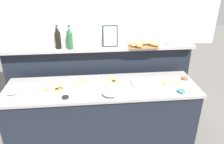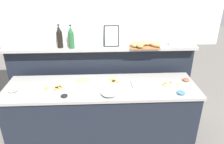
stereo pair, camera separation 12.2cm
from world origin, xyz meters
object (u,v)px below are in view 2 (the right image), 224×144
(condiment_bowl_cream, at_px, (181,93))
(sandwich_platter_front, at_px, (55,88))
(sandwich_platter_rear, at_px, (170,84))
(napkin_stack, at_px, (139,84))
(salt_shaker, at_px, (171,43))
(framed_picture, at_px, (111,36))
(condiment_bowl_teal, at_px, (64,96))
(cold_cuts_platter, at_px, (83,81))
(bread_basket, at_px, (145,44))
(wine_bottle_green, at_px, (71,38))
(condiment_bowl_red, at_px, (186,80))
(pepper_shaker, at_px, (174,43))
(glass_bowl_large, at_px, (109,93))
(sandwich_platter_side, at_px, (115,81))
(wine_bottle_dark, at_px, (60,37))
(glass_bowl_medium, at_px, (13,90))

(condiment_bowl_cream, bearing_deg, sandwich_platter_front, 173.05)
(sandwich_platter_rear, height_order, napkin_stack, sandwich_platter_rear)
(salt_shaker, bearing_deg, framed_picture, 177.32)
(condiment_bowl_teal, bearing_deg, cold_cuts_platter, 62.99)
(sandwich_platter_rear, distance_m, bread_basket, 0.64)
(wine_bottle_green, bearing_deg, condiment_bowl_red, -12.62)
(sandwich_platter_rear, relative_size, framed_picture, 1.07)
(pepper_shaker, bearing_deg, cold_cuts_platter, -166.54)
(condiment_bowl_cream, bearing_deg, glass_bowl_large, 179.49)
(salt_shaker, relative_size, pepper_shaker, 1.00)
(sandwich_platter_side, distance_m, condiment_bowl_red, 0.93)
(glass_bowl_large, height_order, condiment_bowl_teal, glass_bowl_large)
(condiment_bowl_cream, distance_m, pepper_shaker, 0.78)
(cold_cuts_platter, height_order, condiment_bowl_cream, condiment_bowl_cream)
(sandwich_platter_side, height_order, condiment_bowl_teal, sandwich_platter_side)
(sandwich_platter_rear, relative_size, condiment_bowl_red, 3.62)
(sandwich_platter_rear, height_order, salt_shaker, salt_shaker)
(condiment_bowl_red, relative_size, wine_bottle_green, 0.27)
(sandwich_platter_rear, distance_m, salt_shaker, 0.60)
(sandwich_platter_rear, bearing_deg, condiment_bowl_teal, -170.18)
(condiment_bowl_cream, bearing_deg, framed_picture, 137.68)
(bread_basket, xyz_separation_m, framed_picture, (-0.45, 0.04, 0.10))
(sandwich_platter_rear, xyz_separation_m, cold_cuts_platter, (-1.10, 0.15, -0.00))
(sandwich_platter_front, distance_m, pepper_shaker, 1.69)
(cold_cuts_platter, distance_m, wine_bottle_dark, 0.66)
(glass_bowl_medium, bearing_deg, glass_bowl_large, -7.09)
(condiment_bowl_red, xyz_separation_m, framed_picture, (-0.95, 0.39, 0.49))
(wine_bottle_dark, xyz_separation_m, bread_basket, (1.15, -0.02, -0.10))
(glass_bowl_medium, relative_size, condiment_bowl_cream, 1.20)
(glass_bowl_medium, bearing_deg, framed_picture, 24.97)
(sandwich_platter_rear, distance_m, glass_bowl_large, 0.80)
(cold_cuts_platter, distance_m, napkin_stack, 0.72)
(cold_cuts_platter, height_order, salt_shaker, salt_shaker)
(wine_bottle_green, height_order, salt_shaker, wine_bottle_green)
(condiment_bowl_cream, bearing_deg, cold_cuts_platter, 162.20)
(napkin_stack, xyz_separation_m, wine_bottle_dark, (-1.01, 0.44, 0.49))
(condiment_bowl_cream, distance_m, condiment_bowl_teal, 1.35)
(condiment_bowl_red, distance_m, salt_shaker, 0.54)
(cold_cuts_platter, xyz_separation_m, pepper_shaker, (1.25, 0.30, 0.39))
(pepper_shaker, bearing_deg, glass_bowl_large, -144.29)
(napkin_stack, height_order, wine_bottle_dark, wine_bottle_dark)
(wine_bottle_dark, bearing_deg, glass_bowl_medium, -133.61)
(sandwich_platter_side, relative_size, bread_basket, 0.83)
(salt_shaker, distance_m, framed_picture, 0.83)
(condiment_bowl_teal, xyz_separation_m, napkin_stack, (0.89, 0.25, -0.00))
(sandwich_platter_front, distance_m, sandwich_platter_side, 0.75)
(glass_bowl_large, distance_m, condiment_bowl_teal, 0.51)
(cold_cuts_platter, bearing_deg, glass_bowl_medium, -164.74)
(sandwich_platter_side, relative_size, glass_bowl_large, 2.00)
(condiment_bowl_red, bearing_deg, glass_bowl_medium, -175.44)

